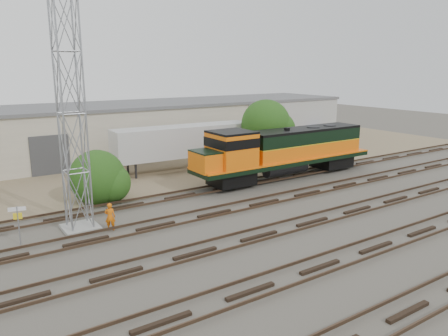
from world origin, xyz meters
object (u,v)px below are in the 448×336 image
locomotive (283,151)px  semi_trailer (187,142)px  signal_tower (72,118)px  worker (110,217)px

locomotive → semi_trailer: bearing=123.4°
locomotive → signal_tower: signal_tower is taller
semi_trailer → locomotive: bearing=-54.2°
locomotive → semi_trailer: locomotive is taller
semi_trailer → signal_tower: bearing=-139.3°
locomotive → worker: (-15.88, -3.46, -1.55)m
signal_tower → worker: signal_tower is taller
locomotive → worker: locomotive is taller
locomotive → worker: 16.33m
locomotive → signal_tower: size_ratio=1.31×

